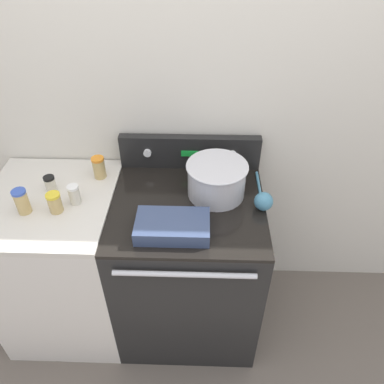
{
  "coord_description": "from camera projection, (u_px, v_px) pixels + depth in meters",
  "views": [
    {
      "loc": [
        0.06,
        -1.0,
        2.07
      ],
      "look_at": [
        0.02,
        0.36,
        0.96
      ],
      "focal_mm": 35.0,
      "sensor_mm": 36.0,
      "label": 1
    }
  ],
  "objects": [
    {
      "name": "ground_plane",
      "position": [
        186.0,
        366.0,
        2.09
      ],
      "size": [
        12.0,
        12.0,
        0.0
      ],
      "primitive_type": "plane",
      "color": "#6B6056"
    },
    {
      "name": "kitchen_wall",
      "position": [
        190.0,
        101.0,
        1.85
      ],
      "size": [
        8.0,
        0.05,
        2.5
      ],
      "color": "silver",
      "rests_on": "ground_plane"
    },
    {
      "name": "stove_range",
      "position": [
        188.0,
        265.0,
        2.07
      ],
      "size": [
        0.74,
        0.71,
        0.9
      ],
      "color": "black",
      "rests_on": "ground_plane"
    },
    {
      "name": "control_panel",
      "position": [
        190.0,
        152.0,
        1.97
      ],
      "size": [
        0.74,
        0.07,
        0.18
      ],
      "color": "black",
      "rests_on": "stove_range"
    },
    {
      "name": "side_counter",
      "position": [
        66.0,
        262.0,
        2.08
      ],
      "size": [
        0.63,
        0.68,
        0.91
      ],
      "color": "silver",
      "rests_on": "ground_plane"
    },
    {
      "name": "mixing_bowl",
      "position": [
        217.0,
        178.0,
        1.78
      ],
      "size": [
        0.29,
        0.29,
        0.17
      ],
      "color": "silver",
      "rests_on": "stove_range"
    },
    {
      "name": "casserole_dish",
      "position": [
        173.0,
        225.0,
        1.61
      ],
      "size": [
        0.32,
        0.19,
        0.07
      ],
      "color": "#38476B",
      "rests_on": "stove_range"
    },
    {
      "name": "ladle",
      "position": [
        263.0,
        200.0,
        1.74
      ],
      "size": [
        0.09,
        0.32,
        0.09
      ],
      "color": "teal",
      "rests_on": "stove_range"
    },
    {
      "name": "spice_jar_orange_cap",
      "position": [
        99.0,
        167.0,
        1.89
      ],
      "size": [
        0.06,
        0.06,
        0.12
      ],
      "color": "tan",
      "rests_on": "side_counter"
    },
    {
      "name": "spice_jar_white_cap",
      "position": [
        74.0,
        194.0,
        1.74
      ],
      "size": [
        0.05,
        0.05,
        0.1
      ],
      "color": "beige",
      "rests_on": "side_counter"
    },
    {
      "name": "spice_jar_yellow_cap",
      "position": [
        55.0,
        203.0,
        1.7
      ],
      "size": [
        0.06,
        0.06,
        0.1
      ],
      "color": "tan",
      "rests_on": "side_counter"
    },
    {
      "name": "spice_jar_black_cap",
      "position": [
        50.0,
        184.0,
        1.81
      ],
      "size": [
        0.05,
        0.05,
        0.08
      ],
      "color": "beige",
      "rests_on": "side_counter"
    },
    {
      "name": "spice_jar_blue_cap",
      "position": [
        22.0,
        201.0,
        1.68
      ],
      "size": [
        0.06,
        0.06,
        0.12
      ],
      "color": "tan",
      "rests_on": "side_counter"
    }
  ]
}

